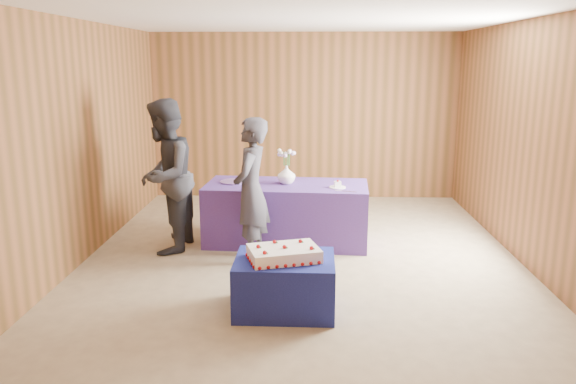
{
  "coord_description": "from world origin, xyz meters",
  "views": [
    {
      "loc": [
        0.06,
        -6.27,
        2.24
      ],
      "look_at": [
        -0.17,
        0.1,
        0.75
      ],
      "focal_mm": 35.0,
      "sensor_mm": 36.0,
      "label": 1
    }
  ],
  "objects_px": {
    "serving_table": "(287,213)",
    "vase": "(286,175)",
    "cake_table": "(285,284)",
    "sheet_cake": "(284,253)",
    "guest_right": "(165,177)",
    "guest_left": "(251,191)"
  },
  "relations": [
    {
      "from": "serving_table",
      "to": "guest_right",
      "type": "bearing_deg",
      "value": -161.45
    },
    {
      "from": "guest_right",
      "to": "guest_left",
      "type": "bearing_deg",
      "value": 77.69
    },
    {
      "from": "cake_table",
      "to": "guest_left",
      "type": "bearing_deg",
      "value": 108.89
    },
    {
      "from": "cake_table",
      "to": "vase",
      "type": "relative_size",
      "value": 3.89
    },
    {
      "from": "sheet_cake",
      "to": "vase",
      "type": "relative_size",
      "value": 3.19
    },
    {
      "from": "sheet_cake",
      "to": "guest_right",
      "type": "xyz_separation_m",
      "value": [
        -1.48,
        1.66,
        0.36
      ]
    },
    {
      "from": "guest_right",
      "to": "serving_table",
      "type": "bearing_deg",
      "value": 108.94
    },
    {
      "from": "sheet_cake",
      "to": "guest_left",
      "type": "height_order",
      "value": "guest_left"
    },
    {
      "from": "serving_table",
      "to": "vase",
      "type": "distance_m",
      "value": 0.49
    },
    {
      "from": "serving_table",
      "to": "sheet_cake",
      "type": "bearing_deg",
      "value": -84.68
    },
    {
      "from": "cake_table",
      "to": "guest_left",
      "type": "distance_m",
      "value": 1.5
    },
    {
      "from": "cake_table",
      "to": "sheet_cake",
      "type": "bearing_deg",
      "value": -104.08
    },
    {
      "from": "guest_left",
      "to": "serving_table",
      "type": "bearing_deg",
      "value": 161.14
    },
    {
      "from": "cake_table",
      "to": "serving_table",
      "type": "bearing_deg",
      "value": 92.39
    },
    {
      "from": "cake_table",
      "to": "sheet_cake",
      "type": "height_order",
      "value": "sheet_cake"
    },
    {
      "from": "sheet_cake",
      "to": "guest_left",
      "type": "relative_size",
      "value": 0.45
    },
    {
      "from": "serving_table",
      "to": "sheet_cake",
      "type": "xyz_separation_m",
      "value": [
        0.05,
        -2.03,
        0.18
      ]
    },
    {
      "from": "cake_table",
      "to": "guest_right",
      "type": "distance_m",
      "value": 2.3
    },
    {
      "from": "serving_table",
      "to": "vase",
      "type": "bearing_deg",
      "value": 101.54
    },
    {
      "from": "cake_table",
      "to": "sheet_cake",
      "type": "xyz_separation_m",
      "value": [
        -0.01,
        -0.02,
        0.31
      ]
    },
    {
      "from": "sheet_cake",
      "to": "vase",
      "type": "xyz_separation_m",
      "value": [
        -0.05,
        2.06,
        0.31
      ]
    },
    {
      "from": "serving_table",
      "to": "vase",
      "type": "xyz_separation_m",
      "value": [
        -0.0,
        0.03,
        0.49
      ]
    }
  ]
}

